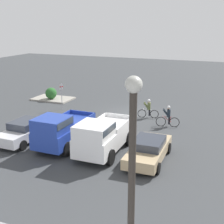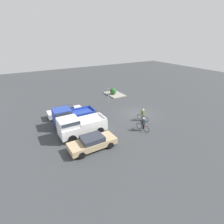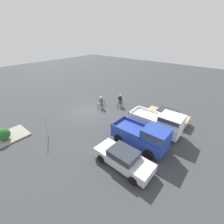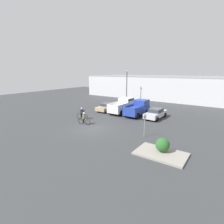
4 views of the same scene
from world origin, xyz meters
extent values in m
plane|color=#383A3D|center=(0.00, 0.00, 0.00)|extent=(80.00, 80.00, 0.00)
cube|color=silver|center=(0.00, 29.80, 2.54)|extent=(40.89, 15.60, 5.08)
cube|color=gray|center=(0.00, 29.80, 5.18)|extent=(40.89, 15.60, 0.20)
cube|color=tan|center=(-4.06, 8.56, 0.56)|extent=(1.86, 4.55, 0.59)
cube|color=#2D333D|center=(-4.06, 8.56, 1.08)|extent=(1.64, 2.06, 0.45)
cylinder|color=black|center=(-4.97, 9.99, 0.31)|extent=(0.19, 0.62, 0.62)
cylinder|color=black|center=(-3.18, 10.02, 0.31)|extent=(0.19, 0.62, 0.62)
cylinder|color=black|center=(-4.93, 7.10, 0.31)|extent=(0.19, 0.62, 0.62)
cylinder|color=black|center=(-3.14, 7.13, 0.31)|extent=(0.19, 0.62, 0.62)
cube|color=white|center=(-1.26, 8.39, 0.94)|extent=(2.05, 5.00, 1.07)
cube|color=white|center=(-1.27, 9.88, 1.86)|extent=(1.87, 2.01, 0.79)
cube|color=#333D47|center=(-1.27, 9.88, 2.04)|extent=(1.93, 1.85, 0.35)
cube|color=white|center=(-2.22, 7.38, 1.59)|extent=(0.10, 2.99, 0.25)
cube|color=white|center=(-0.28, 7.40, 1.59)|extent=(0.10, 2.99, 0.25)
cube|color=white|center=(-1.24, 5.94, 1.59)|extent=(2.02, 0.09, 0.25)
cylinder|color=black|center=(-2.28, 9.93, 0.45)|extent=(0.23, 0.90, 0.90)
cylinder|color=black|center=(-0.26, 9.94, 0.45)|extent=(0.23, 0.90, 0.90)
cylinder|color=black|center=(-2.26, 6.84, 0.45)|extent=(0.23, 0.90, 0.90)
cylinder|color=black|center=(-0.24, 6.85, 0.45)|extent=(0.23, 0.90, 0.90)
cube|color=#233D9E|center=(1.54, 8.29, 0.88)|extent=(2.07, 4.83, 0.99)
cube|color=#233D9E|center=(1.56, 9.73, 1.80)|extent=(1.87, 1.95, 0.86)
cube|color=#333D47|center=(1.56, 9.73, 1.99)|extent=(1.92, 1.79, 0.38)
cube|color=#233D9E|center=(0.57, 7.34, 1.50)|extent=(0.12, 2.88, 0.25)
cube|color=#233D9E|center=(2.49, 7.31, 1.50)|extent=(0.12, 2.88, 0.25)
cube|color=#233D9E|center=(1.51, 5.92, 1.50)|extent=(2.00, 0.11, 0.25)
cylinder|color=black|center=(0.56, 9.79, 0.43)|extent=(0.23, 0.87, 0.86)
cylinder|color=black|center=(2.56, 9.76, 0.43)|extent=(0.23, 0.87, 0.86)
cylinder|color=black|center=(0.52, 6.81, 0.43)|extent=(0.23, 0.87, 0.86)
cylinder|color=black|center=(2.52, 6.78, 0.43)|extent=(0.23, 0.87, 0.86)
cube|color=silver|center=(4.34, 8.61, 0.60)|extent=(1.85, 4.56, 0.65)
cube|color=#2D333D|center=(4.34, 8.61, 1.16)|extent=(1.61, 2.07, 0.48)
cylinder|color=black|center=(3.53, 10.08, 0.32)|extent=(0.20, 0.64, 0.64)
cylinder|color=black|center=(5.25, 10.03, 0.32)|extent=(0.20, 0.64, 0.64)
cylinder|color=black|center=(3.44, 7.19, 0.32)|extent=(0.20, 0.64, 0.64)
cylinder|color=black|center=(5.16, 7.14, 0.32)|extent=(0.20, 0.64, 0.64)
torus|color=black|center=(-1.31, 0.73, 0.33)|extent=(0.70, 0.20, 0.71)
torus|color=black|center=(-2.31, 0.52, 0.33)|extent=(0.70, 0.20, 0.71)
cylinder|color=white|center=(-1.81, 0.62, 0.50)|extent=(0.53, 0.15, 0.38)
cylinder|color=white|center=(-1.81, 0.62, 0.70)|extent=(0.56, 0.15, 0.04)
cylinder|color=white|center=(-1.99, 0.59, 0.50)|extent=(0.04, 0.04, 0.35)
cylinder|color=white|center=(-1.44, 0.70, 0.72)|extent=(0.12, 0.45, 0.02)
cylinder|color=black|center=(-1.93, 0.69, 0.46)|extent=(0.14, 0.14, 0.53)
cylinder|color=black|center=(-1.89, 0.51, 0.46)|extent=(0.14, 0.14, 0.53)
cube|color=#5B6638|center=(-1.86, 0.61, 1.00)|extent=(0.31, 0.40, 0.55)
cylinder|color=#5B6638|center=(-1.70, 0.82, 1.00)|extent=(0.51, 0.19, 0.61)
cylinder|color=#5B6638|center=(-1.63, 0.49, 1.00)|extent=(0.51, 0.19, 0.61)
sphere|color=tan|center=(-1.84, 0.62, 1.39)|extent=(0.23, 0.23, 0.23)
sphere|color=silver|center=(-1.84, 0.62, 1.45)|extent=(0.25, 0.25, 0.25)
torus|color=black|center=(-3.30, 2.36, 0.36)|extent=(0.76, 0.21, 0.77)
torus|color=black|center=(-4.28, 2.15, 0.36)|extent=(0.76, 0.21, 0.77)
cylinder|color=maroon|center=(-3.79, 2.26, 0.55)|extent=(0.52, 0.15, 0.41)
cylinder|color=maroon|center=(-3.79, 2.26, 0.76)|extent=(0.55, 0.15, 0.04)
cylinder|color=maroon|center=(-3.96, 2.22, 0.55)|extent=(0.04, 0.04, 0.38)
cylinder|color=maroon|center=(-3.42, 2.34, 0.79)|extent=(0.12, 0.45, 0.02)
cylinder|color=black|center=(-3.91, 2.32, 0.50)|extent=(0.14, 0.14, 0.57)
cylinder|color=black|center=(-3.87, 2.15, 0.50)|extent=(0.14, 0.14, 0.57)
cube|color=#1E2833|center=(-3.84, 2.25, 1.07)|extent=(0.31, 0.40, 0.56)
cylinder|color=#1E2833|center=(-3.68, 2.45, 1.07)|extent=(0.51, 0.19, 0.61)
cylinder|color=#1E2833|center=(-3.61, 2.12, 1.07)|extent=(0.51, 0.19, 0.61)
sphere|color=tan|center=(-3.82, 2.25, 1.46)|extent=(0.22, 0.22, 0.22)
sphere|color=silver|center=(-3.82, 2.25, 1.51)|extent=(0.24, 0.24, 0.24)
cylinder|color=#9E9EA3|center=(6.08, 1.11, 1.20)|extent=(0.06, 0.06, 2.41)
cube|color=white|center=(6.08, 1.11, 2.08)|extent=(0.17, 0.27, 0.45)
cube|color=red|center=(6.08, 1.11, 2.08)|extent=(0.17, 0.27, 0.10)
cylinder|color=#2D2823|center=(-6.41, 18.80, 3.18)|extent=(0.16, 0.16, 6.37)
sphere|color=#B2B2A8|center=(-6.41, 18.80, 6.49)|extent=(0.36, 0.36, 0.36)
cube|color=gray|center=(8.88, -1.76, 0.07)|extent=(3.93, 2.56, 0.15)
sphere|color=#286028|center=(8.86, -1.43, 0.72)|extent=(1.14, 1.14, 1.14)
camera|label=1|loc=(-8.30, 24.60, 7.71)|focal=50.00mm
camera|label=2|loc=(-16.91, 14.01, 9.88)|focal=28.00mm
camera|label=3|loc=(11.08, 13.09, 8.78)|focal=24.00mm
camera|label=4|loc=(13.05, -14.50, 6.54)|focal=28.00mm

